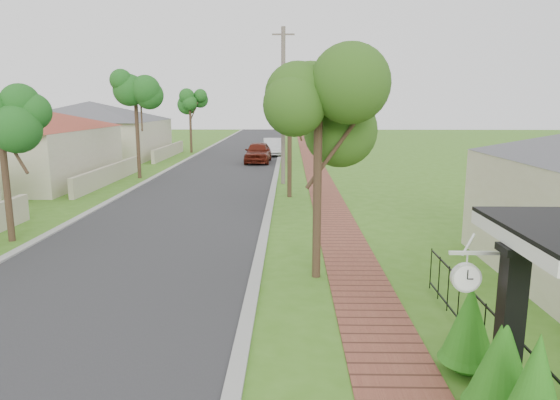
% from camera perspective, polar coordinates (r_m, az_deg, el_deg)
% --- Properties ---
extents(ground, '(160.00, 160.00, 0.00)m').
position_cam_1_polar(ground, '(8.79, -9.46, -19.07)').
color(ground, '#40731B').
rests_on(ground, ground).
extents(road, '(7.00, 120.00, 0.02)m').
position_cam_1_polar(road, '(28.18, -8.10, 1.89)').
color(road, '#28282B').
rests_on(road, ground).
extents(kerb_right, '(0.30, 120.00, 0.10)m').
position_cam_1_polar(kerb_right, '(27.83, -0.66, 1.88)').
color(kerb_right, '#9E9E99').
rests_on(kerb_right, ground).
extents(kerb_left, '(0.30, 120.00, 0.10)m').
position_cam_1_polar(kerb_left, '(28.99, -15.25, 1.86)').
color(kerb_left, '#9E9E99').
rests_on(kerb_left, ground).
extents(sidewalk, '(1.50, 120.00, 0.03)m').
position_cam_1_polar(sidewalk, '(27.87, 4.69, 1.86)').
color(sidewalk, brown).
rests_on(sidewalk, ground).
extents(porch_post, '(0.48, 0.48, 2.52)m').
position_cam_1_polar(porch_post, '(7.85, 24.61, -14.58)').
color(porch_post, black).
rests_on(porch_post, ground).
extents(picket_fence, '(0.03, 8.02, 1.00)m').
position_cam_1_polar(picket_fence, '(9.06, 23.85, -15.14)').
color(picket_fence, black).
rests_on(picket_fence, ground).
extents(street_trees, '(10.70, 37.65, 5.89)m').
position_cam_1_polar(street_trees, '(34.59, -6.28, 11.13)').
color(street_trees, '#382619').
rests_on(street_trees, ground).
extents(hedge_row, '(0.88, 4.70, 1.88)m').
position_cam_1_polar(hedge_row, '(7.37, 25.99, -19.12)').
color(hedge_row, '#296C15').
rests_on(hedge_row, ground).
extents(far_house_grey, '(15.56, 15.56, 4.60)m').
position_cam_1_polar(far_house_grey, '(44.67, -20.71, 7.62)').
color(far_house_grey, beige).
rests_on(far_house_grey, ground).
extents(parked_car_red, '(1.96, 4.62, 1.56)m').
position_cam_1_polar(parked_car_red, '(37.79, -2.52, 5.45)').
color(parked_car_red, '#56170D').
rests_on(parked_car_red, ground).
extents(parked_car_white, '(1.91, 4.51, 1.45)m').
position_cam_1_polar(parked_car_white, '(43.22, -0.85, 6.08)').
color(parked_car_white, silver).
rests_on(parked_car_white, ground).
extents(near_tree, '(1.97, 1.97, 5.05)m').
position_cam_1_polar(near_tree, '(12.27, 4.40, 9.24)').
color(near_tree, '#382619').
rests_on(near_tree, ground).
extents(utility_pole, '(1.20, 0.24, 8.38)m').
position_cam_1_polar(utility_pole, '(27.47, 0.37, 10.67)').
color(utility_pole, '#6C5D54').
rests_on(utility_pole, ground).
extents(station_clock, '(0.71, 0.13, 0.61)m').
position_cam_1_polar(station_clock, '(7.72, 20.54, -8.08)').
color(station_clock, white).
rests_on(station_clock, ground).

